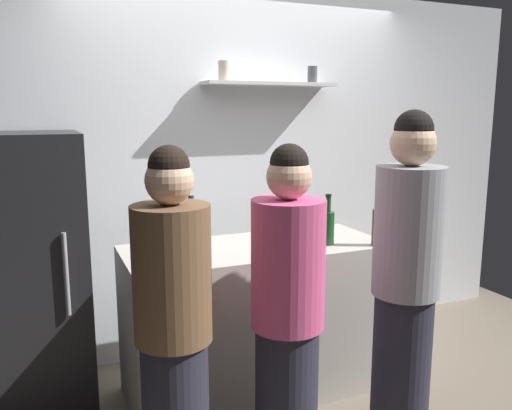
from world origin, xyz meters
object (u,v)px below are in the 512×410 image
Objects in this scene: wine_bottle_pale_glass at (192,229)px; baking_pan at (292,234)px; refrigerator at (35,274)px; wine_bottle_amber_glass at (378,226)px; water_bottle_plastic at (170,228)px; person_grey_hoodie at (405,284)px; utensil_holder at (169,248)px; person_pink_top at (287,319)px; wine_bottle_green_glass at (328,226)px; person_brown_jacket at (174,332)px.

baking_pan is at bearing 2.11° from wine_bottle_pale_glass.
refrigerator is 5.13× the size of wine_bottle_amber_glass.
baking_pan is at bearing -13.40° from water_bottle_plastic.
person_grey_hoodie reaches higher than refrigerator.
person_pink_top is at bearing -61.40° from utensil_holder.
refrigerator is 5.22× the size of wine_bottle_green_glass.
person_grey_hoodie is 0.66m from person_pink_top.
wine_bottle_pale_glass is (0.16, 0.11, 0.07)m from utensil_holder.
wine_bottle_amber_glass is 0.56m from person_grey_hoodie.
wine_bottle_pale_glass is at bearing -177.89° from baking_pan.
refrigerator is 1.54m from person_pink_top.
person_grey_hoodie reaches higher than wine_bottle_pale_glass.
wine_bottle_green_glass is (1.66, -0.48, 0.24)m from refrigerator.
person_grey_hoodie is at bearing -76.01° from baking_pan.
baking_pan is 1.57× the size of water_bottle_plastic.
wine_bottle_green_glass is at bearing -13.94° from wine_bottle_pale_glass.
utensil_holder is 0.83m from person_pink_top.
wine_bottle_green_glass is at bearing 152.90° from wine_bottle_amber_glass.
person_grey_hoodie reaches higher than utensil_holder.
refrigerator reaches higher than wine_bottle_amber_glass.
wine_bottle_green_glass is 1.26m from person_brown_jacket.
person_pink_top is 0.53m from person_brown_jacket.
utensil_holder is 0.68× the size of wine_bottle_amber_glass.
wine_bottle_amber_glass reaches higher than baking_pan.
wine_bottle_green_glass is 0.67m from person_grey_hoodie.
baking_pan is 1.05× the size of wine_bottle_pale_glass.
utensil_holder is (-0.83, -0.14, 0.03)m from baking_pan.
utensil_holder is 1.25m from wine_bottle_amber_glass.
wine_bottle_pale_glass is 0.86m from person_brown_jacket.
wine_bottle_amber_glass is (1.23, -0.22, 0.07)m from utensil_holder.
wine_bottle_pale_glass is at bearing -18.17° from refrigerator.
wine_bottle_pale_glass is at bearing 84.92° from person_grey_hoodie.
person_pink_top is at bearing -45.49° from refrigerator.
utensil_holder is at bearing -29.52° from refrigerator.
person_grey_hoodie is (0.88, -0.83, -0.19)m from wine_bottle_pale_glass.
wine_bottle_green_glass is 0.18× the size of person_grey_hoodie.
person_brown_jacket is (-0.22, -0.96, -0.24)m from water_bottle_plastic.
refrigerator is at bearing 44.85° from person_pink_top.
baking_pan is at bearing -27.46° from person_pink_top.
person_pink_top is (0.30, -1.02, -0.24)m from water_bottle_plastic.
person_grey_hoodie is 1.09× the size of person_brown_jacket.
person_pink_top reaches higher than wine_bottle_green_glass.
person_grey_hoodie is (0.21, -0.86, -0.09)m from baking_pan.
wine_bottle_amber_glass reaches higher than wine_bottle_green_glass.
person_pink_top is at bearing -74.91° from wine_bottle_pale_glass.
refrigerator is 2.03m from wine_bottle_amber_glass.
water_bottle_plastic is at bearing 16.81° from person_pink_top.
water_bottle_plastic is (-0.88, 0.40, -0.02)m from wine_bottle_green_glass.
person_brown_jacket reaches higher than utensil_holder.
wine_bottle_pale_glass reaches higher than baking_pan.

